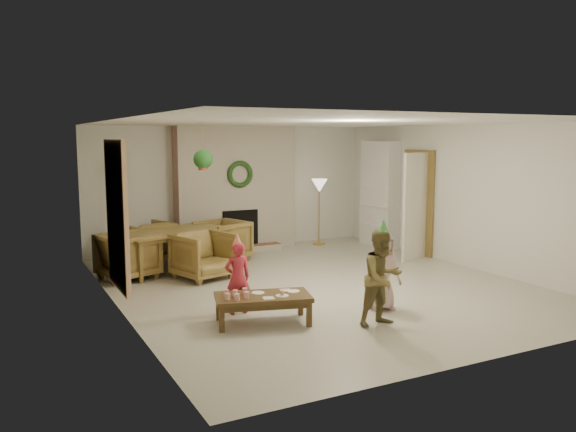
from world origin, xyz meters
TOP-DOWN VIEW (x-y plane):
  - floor at (0.00, 0.00)m, footprint 7.00×7.00m
  - ceiling at (0.00, 0.00)m, footprint 7.00×7.00m
  - wall_back at (0.00, 3.50)m, footprint 7.00×0.00m
  - wall_front at (0.00, -3.50)m, footprint 7.00×0.00m
  - wall_left at (-3.00, 0.00)m, footprint 0.00×7.00m
  - wall_right at (3.00, 0.00)m, footprint 0.00×7.00m
  - fireplace_mass at (0.00, 3.30)m, footprint 2.50×0.40m
  - fireplace_hearth at (0.00, 2.95)m, footprint 1.60×0.30m
  - fireplace_firebox at (0.00, 3.12)m, footprint 0.75×0.12m
  - fireplace_wreath at (0.00, 3.07)m, footprint 0.54×0.10m
  - floor_lamp_base at (1.78, 3.00)m, footprint 0.26×0.26m
  - floor_lamp_post at (1.78, 3.00)m, footprint 0.03×0.03m
  - floor_lamp_shade at (1.78, 3.00)m, footprint 0.34×0.34m
  - bookshelf_carcass at (2.84, 2.30)m, footprint 0.30×1.00m
  - bookshelf_shelf_a at (2.82, 2.30)m, footprint 0.30×0.92m
  - bookshelf_shelf_b at (2.82, 2.30)m, footprint 0.30×0.92m
  - bookshelf_shelf_c at (2.82, 2.30)m, footprint 0.30×0.92m
  - bookshelf_shelf_d at (2.82, 2.30)m, footprint 0.30×0.92m
  - books_row_lower at (2.80, 2.15)m, footprint 0.20×0.40m
  - books_row_mid at (2.80, 2.35)m, footprint 0.20×0.44m
  - books_row_upper at (2.80, 2.20)m, footprint 0.20×0.36m
  - door_frame at (2.96, 1.20)m, footprint 0.05×0.86m
  - door_leaf at (2.58, 0.82)m, footprint 0.77×0.32m
  - curtain_panel at (-2.96, 0.20)m, footprint 0.06×1.20m
  - dining_table at (-1.70, 1.99)m, footprint 2.20×1.64m
  - dining_chair_near at (-1.44, 1.18)m, footprint 1.03×1.04m
  - dining_chair_far at (-1.96, 2.81)m, footprint 1.03×1.04m
  - dining_chair_left at (-2.52, 1.73)m, footprint 1.04×1.03m
  - dining_chair_right at (-0.68, 2.32)m, footprint 1.04×1.03m
  - hanging_plant_cord at (-1.30, 1.50)m, footprint 0.01×0.01m
  - hanging_plant_pot at (-1.30, 1.50)m, footprint 0.16×0.16m
  - hanging_plant_foliage at (-1.30, 1.50)m, footprint 0.32×0.32m
  - coffee_table_top at (-1.54, -1.34)m, footprint 1.27×0.87m
  - coffee_table_apron at (-1.54, -1.34)m, footprint 1.16×0.76m
  - coffee_leg_fl at (-2.11, -1.43)m, footprint 0.08×0.08m
  - coffee_leg_fr at (-1.10, -1.71)m, footprint 0.08×0.08m
  - coffee_leg_bl at (-1.98, -0.97)m, footprint 0.08×0.08m
  - coffee_leg_br at (-0.97, -1.26)m, footprint 0.08×0.08m
  - cup_a at (-2.01, -1.35)m, footprint 0.08×0.08m
  - cup_b at (-1.96, -1.18)m, footprint 0.08×0.08m
  - cup_c at (-1.92, -1.42)m, footprint 0.08×0.08m
  - cup_d at (-1.87, -1.25)m, footprint 0.08×0.08m
  - cup_e at (-1.78, -1.39)m, footprint 0.08×0.08m
  - cup_f at (-1.73, -1.22)m, footprint 0.08×0.08m
  - plate_a at (-1.55, -1.23)m, footprint 0.20×0.20m
  - plate_b at (-1.35, -1.49)m, footprint 0.20×0.20m
  - plate_c at (-1.13, -1.36)m, footprint 0.20×0.20m
  - food_scoop at (-1.35, -1.49)m, footprint 0.08×0.08m
  - napkin_left at (-1.54, -1.51)m, footprint 0.17×0.17m
  - napkin_right at (-1.20, -1.27)m, footprint 0.17×0.17m
  - child_red at (-1.66, -0.83)m, footprint 0.35×0.24m
  - party_hat_red at (-1.66, -0.83)m, footprint 0.17×0.17m
  - child_plaid at (-0.28, -2.06)m, footprint 0.60×0.49m
  - party_hat_plaid at (-0.28, -2.06)m, footprint 0.17×0.17m
  - child_pink at (0.12, -1.53)m, footprint 0.53×0.37m
  - party_hat_pink at (0.12, -1.53)m, footprint 0.17×0.17m

SIDE VIEW (x-z plane):
  - floor at x=0.00m, z-range 0.00..0.00m
  - floor_lamp_base at x=1.78m, z-range 0.00..0.03m
  - fireplace_hearth at x=0.00m, z-range 0.00..0.12m
  - coffee_leg_fl at x=-2.11m, z-range 0.00..0.30m
  - coffee_leg_fr at x=-1.10m, z-range 0.00..0.30m
  - coffee_leg_bl at x=-1.98m, z-range 0.00..0.30m
  - coffee_leg_br at x=-0.97m, z-range 0.00..0.30m
  - coffee_table_apron at x=-1.54m, z-range 0.23..0.30m
  - coffee_table_top at x=-1.54m, z-range 0.30..0.36m
  - dining_table at x=-1.70m, z-range 0.00..0.69m
  - napkin_left at x=-1.54m, z-range 0.36..0.36m
  - napkin_right at x=-1.20m, z-range 0.36..0.36m
  - plate_a at x=-1.55m, z-range 0.36..0.36m
  - plate_b at x=-1.35m, z-range 0.36..0.36m
  - plate_c at x=-1.13m, z-range 0.36..0.36m
  - dining_chair_near at x=-1.44m, z-range 0.00..0.76m
  - dining_chair_far at x=-1.96m, z-range 0.00..0.76m
  - dining_chair_left at x=-2.52m, z-range 0.00..0.76m
  - dining_chair_right at x=-0.68m, z-range 0.00..0.76m
  - food_scoop at x=-1.35m, z-range 0.36..0.43m
  - cup_a at x=-2.01m, z-range 0.36..0.44m
  - cup_b at x=-1.96m, z-range 0.36..0.44m
  - cup_c at x=-1.92m, z-range 0.36..0.44m
  - cup_d at x=-1.87m, z-range 0.36..0.44m
  - cup_e at x=-1.78m, z-range 0.36..0.44m
  - cup_f at x=-1.73m, z-range 0.36..0.44m
  - fireplace_firebox at x=0.00m, z-range 0.07..0.82m
  - bookshelf_shelf_a at x=2.82m, z-range 0.43..0.47m
  - child_red at x=-1.66m, z-range 0.00..0.95m
  - child_pink at x=0.12m, z-range 0.00..1.04m
  - books_row_lower at x=2.80m, z-range 0.47..0.71m
  - child_plaid at x=-0.28m, z-range 0.00..1.18m
  - floor_lamp_post at x=1.78m, z-range 0.02..1.29m
  - bookshelf_shelf_b at x=2.82m, z-range 0.83..0.86m
  - party_hat_red at x=-1.66m, z-range 0.90..1.07m
  - books_row_mid at x=2.80m, z-range 0.87..1.11m
  - door_leaf at x=2.58m, z-range 0.00..2.00m
  - door_frame at x=2.96m, z-range 0.00..2.04m
  - party_hat_pink at x=0.12m, z-range 0.99..1.17m
  - bookshelf_carcass at x=2.84m, z-range 0.00..2.20m
  - party_hat_plaid at x=-0.28m, z-range 1.13..1.32m
  - wall_back at x=0.00m, z-range -2.25..4.75m
  - wall_front at x=0.00m, z-range -2.25..4.75m
  - wall_left at x=-3.00m, z-range -2.25..4.75m
  - wall_right at x=3.00m, z-range -2.25..4.75m
  - fireplace_mass at x=0.00m, z-range 0.00..2.50m
  - bookshelf_shelf_c at x=2.82m, z-range 1.24..1.26m
  - curtain_panel at x=-2.96m, z-range 0.25..2.25m
  - floor_lamp_shade at x=1.78m, z-range 1.12..1.40m
  - books_row_upper at x=2.80m, z-range 1.27..1.49m
  - fireplace_wreath at x=0.00m, z-range 1.28..1.82m
  - bookshelf_shelf_d at x=2.82m, z-range 1.64..1.66m
  - hanging_plant_pot at x=-1.30m, z-range 1.74..1.86m
  - hanging_plant_foliage at x=-1.30m, z-range 1.76..2.08m
  - hanging_plant_cord at x=-1.30m, z-range 1.80..2.50m
  - ceiling at x=0.00m, z-range 2.50..2.50m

